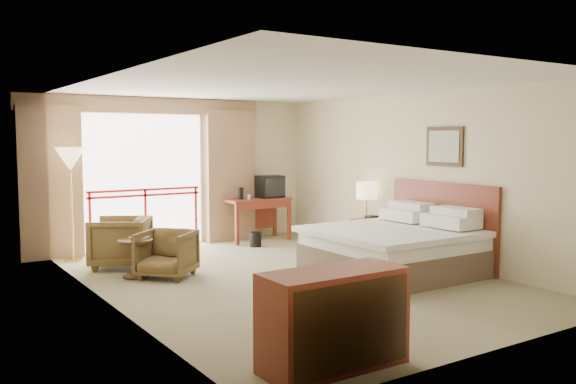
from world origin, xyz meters
TOP-DOWN VIEW (x-y plane):
  - floor at (0.00, 0.00)m, footprint 7.00×7.00m
  - ceiling at (0.00, 0.00)m, footprint 7.00×7.00m
  - wall_back at (0.00, 3.50)m, footprint 5.00×0.00m
  - wall_front at (0.00, -3.50)m, footprint 5.00×0.00m
  - wall_left at (-2.50, 0.00)m, footprint 0.00×7.00m
  - wall_right at (2.50, 0.00)m, footprint 0.00×7.00m
  - balcony_door at (-0.80, 3.48)m, footprint 2.40×0.00m
  - balcony_railing at (-0.80, 3.46)m, footprint 2.09×0.03m
  - curtain_left at (-2.45, 3.35)m, footprint 1.00×0.26m
  - curtain_right at (0.85, 3.35)m, footprint 1.00×0.26m
  - valance at (-0.80, 3.38)m, footprint 4.40×0.22m
  - hvac_vent at (1.30, 3.47)m, footprint 0.50×0.04m
  - bed at (1.50, -0.60)m, footprint 2.13×2.06m
  - headboard at (2.46, -0.60)m, footprint 0.06×2.10m
  - framed_art at (2.47, -0.60)m, footprint 0.04×0.72m
  - nightstand at (2.29, 0.94)m, footprint 0.41×0.49m
  - table_lamp at (2.29, 0.99)m, footprint 0.36×0.36m
  - phone at (2.24, 0.79)m, footprint 0.21×0.18m
  - desk at (1.26, 3.06)m, footprint 1.26×0.61m
  - tv at (1.56, 2.99)m, footprint 0.48×0.38m
  - coffee_maker at (0.91, 3.00)m, footprint 0.13×0.13m
  - cup at (1.06, 2.95)m, footprint 0.08×0.08m
  - wastebasket at (0.90, 2.44)m, footprint 0.23×0.23m
  - armchair_far at (-1.73, 2.03)m, footprint 1.16×1.15m
  - armchair_near at (-1.40, 1.01)m, footprint 1.03×1.03m
  - side_table at (-1.77, 1.23)m, footprint 0.50×0.50m
  - book at (-1.77, 1.23)m, footprint 0.28×0.30m
  - floor_lamp at (-2.21, 2.97)m, footprint 0.47×0.47m
  - dresser at (-1.50, -3.03)m, footprint 1.28×0.55m

SIDE VIEW (x-z plane):
  - floor at x=0.00m, z-range 0.00..0.00m
  - armchair_far at x=-1.73m, z-range -0.39..0.39m
  - armchair_near at x=-1.40m, z-range -0.34..0.34m
  - wastebasket at x=0.90m, z-range 0.00..0.26m
  - nightstand at x=2.29m, z-range 0.00..0.57m
  - side_table at x=-1.77m, z-range 0.10..0.64m
  - bed at x=1.50m, z-range -0.11..0.86m
  - dresser at x=-1.50m, z-range 0.00..0.86m
  - book at x=-1.77m, z-range 0.54..0.56m
  - phone at x=2.24m, z-range 0.57..0.65m
  - desk at x=1.26m, z-range 0.23..1.05m
  - headboard at x=2.46m, z-range 0.00..1.30m
  - balcony_railing at x=-0.80m, z-range 0.30..1.32m
  - cup at x=1.06m, z-range 0.82..0.91m
  - coffee_maker at x=0.91m, z-range 0.82..1.05m
  - tv at x=1.56m, z-range 0.82..1.25m
  - table_lamp at x=2.29m, z-range 0.74..1.37m
  - balcony_door at x=-0.80m, z-range 0.00..2.40m
  - curtain_left at x=-2.45m, z-range 0.00..2.50m
  - curtain_right at x=0.85m, z-range 0.00..2.50m
  - wall_left at x=-2.50m, z-range -2.15..4.85m
  - wall_right at x=2.50m, z-range -2.15..4.85m
  - wall_back at x=0.00m, z-range -1.15..3.85m
  - wall_front at x=0.00m, z-range -1.15..3.85m
  - floor_lamp at x=-2.21m, z-range 0.66..2.49m
  - framed_art at x=2.47m, z-range 1.55..2.15m
  - hvac_vent at x=1.30m, z-range 2.10..2.60m
  - valance at x=-0.80m, z-range 2.41..2.69m
  - ceiling at x=0.00m, z-range 2.70..2.70m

